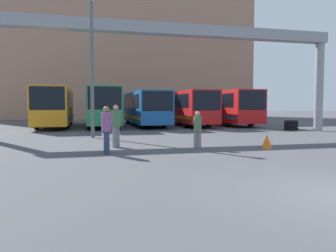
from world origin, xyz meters
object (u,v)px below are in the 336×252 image
at_px(bus_slot_2, 144,107).
at_px(lamp_post, 92,61).
at_px(bus_slot_0, 56,105).
at_px(pedestrian_far_center, 198,129).
at_px(pedestrian_mid_right, 116,125).
at_px(pedestrian_mid_left, 106,129).
at_px(bus_slot_1, 102,105).
at_px(bus_slot_4, 225,106).
at_px(traffic_cone, 267,141).
at_px(tire_stack, 291,125).
at_px(bus_slot_3, 186,106).

distance_m(bus_slot_2, lamp_post, 11.78).
distance_m(bus_slot_0, pedestrian_far_center, 18.24).
bearing_deg(pedestrian_mid_right, pedestrian_mid_left, -146.49).
relative_size(bus_slot_0, pedestrian_mid_left, 6.98).
bearing_deg(pedestrian_mid_right, bus_slot_1, 48.25).
bearing_deg(pedestrian_mid_right, bus_slot_4, 10.00).
xyz_separation_m(bus_slot_1, bus_slot_4, (11.58, 0.19, -0.07)).
bearing_deg(pedestrian_mid_right, traffic_cone, -58.45).
distance_m(pedestrian_mid_left, tire_stack, 16.79).
bearing_deg(bus_slot_4, lamp_post, -141.63).
relative_size(bus_slot_4, traffic_cone, 18.09).
height_order(bus_slot_4, traffic_cone, bus_slot_4).
xyz_separation_m(bus_slot_0, tire_stack, (17.42, -8.47, -1.51)).
relative_size(bus_slot_2, lamp_post, 1.47).
height_order(bus_slot_2, pedestrian_mid_left, bus_slot_2).
relative_size(pedestrian_mid_right, tire_stack, 1.78).
bearing_deg(bus_slot_3, traffic_cone, -95.29).
relative_size(bus_slot_4, lamp_post, 1.34).
bearing_deg(bus_slot_2, lamp_post, -114.70).
relative_size(pedestrian_mid_right, pedestrian_far_center, 1.17).
bearing_deg(lamp_post, tire_stack, 9.27).
relative_size(bus_slot_4, pedestrian_far_center, 6.76).
xyz_separation_m(bus_slot_2, tire_stack, (9.70, -8.07, -1.37)).
relative_size(tire_stack, lamp_post, 0.13).
relative_size(pedestrian_mid_right, pedestrian_mid_left, 1.03).
bearing_deg(bus_slot_1, bus_slot_0, 163.81).
xyz_separation_m(bus_slot_2, traffic_cone, (2.31, -17.07, -1.44)).
bearing_deg(tire_stack, bus_slot_4, 104.68).
bearing_deg(bus_slot_1, pedestrian_mid_left, -91.98).
distance_m(bus_slot_3, bus_slot_4, 3.87).
bearing_deg(tire_stack, pedestrian_mid_right, -152.41).
bearing_deg(pedestrian_mid_left, traffic_cone, 102.02).
bearing_deg(lamp_post, pedestrian_mid_right, -79.34).
relative_size(traffic_cone, lamp_post, 0.07).
bearing_deg(pedestrian_mid_left, bus_slot_3, 165.31).
relative_size(bus_slot_1, pedestrian_far_center, 6.51).
bearing_deg(pedestrian_far_center, pedestrian_mid_right, 3.04).
bearing_deg(bus_slot_1, bus_slot_3, 3.02).
xyz_separation_m(bus_slot_0, pedestrian_mid_left, (3.29, -17.53, -0.92)).
relative_size(bus_slot_1, traffic_cone, 17.43).
xyz_separation_m(pedestrian_mid_right, pedestrian_mid_left, (-0.52, -1.94, -0.03)).
bearing_deg(bus_slot_2, pedestrian_far_center, -91.96).
bearing_deg(bus_slot_4, pedestrian_far_center, -117.64).
distance_m(bus_slot_0, traffic_cone, 20.21).
bearing_deg(bus_slot_4, tire_stack, -75.32).
xyz_separation_m(bus_slot_4, pedestrian_far_center, (-8.28, -15.82, -0.98)).
xyz_separation_m(bus_slot_2, pedestrian_mid_right, (-3.91, -15.18, -0.75)).
bearing_deg(bus_slot_3, pedestrian_mid_left, -116.24).
distance_m(bus_slot_0, lamp_post, 11.50).
relative_size(bus_slot_4, tire_stack, 10.24).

